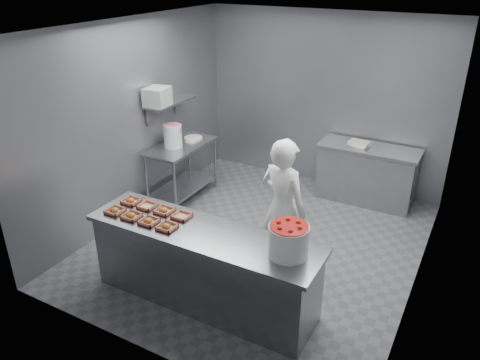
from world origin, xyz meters
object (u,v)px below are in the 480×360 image
at_px(strawberry_tub, 288,239).
at_px(appliance, 157,97).
at_px(back_counter, 366,174).
at_px(worker, 283,209).
at_px(tray_6, 164,210).
at_px(glaze_bucket, 173,135).
at_px(tray_4, 131,201).
at_px(tray_7, 182,216).
at_px(tray_5, 147,206).
at_px(tray_3, 167,227).
at_px(service_counter, 204,267).
at_px(tray_1, 131,216).
at_px(prep_table, 182,163).
at_px(tray_2, 149,221).
at_px(tray_0, 115,211).

height_order(strawberry_tub, appliance, appliance).
xyz_separation_m(back_counter, worker, (-0.39, -2.33, 0.41)).
relative_size(back_counter, appliance, 4.31).
distance_m(tray_6, glaze_bucket, 2.04).
height_order(tray_4, tray_6, same).
bearing_deg(strawberry_tub, tray_7, 175.75).
distance_m(tray_5, glaze_bucket, 1.92).
bearing_deg(appliance, tray_3, -59.13).
bearing_deg(service_counter, appliance, 137.29).
bearing_deg(service_counter, tray_3, -159.31).
xyz_separation_m(strawberry_tub, appliance, (-2.77, 1.64, 0.62)).
relative_size(tray_1, tray_7, 1.00).
relative_size(tray_3, tray_7, 1.00).
bearing_deg(tray_1, tray_6, 48.19).
relative_size(tray_1, strawberry_tub, 0.48).
height_order(prep_table, tray_3, tray_3).
bearing_deg(strawberry_tub, service_counter, -177.75).
bearing_deg(prep_table, tray_2, -63.15).
distance_m(tray_0, tray_4, 0.27).
distance_m(tray_0, tray_2, 0.48).
bearing_deg(tray_6, worker, 35.61).
bearing_deg(tray_3, tray_7, 89.35).
height_order(tray_4, worker, worker).
distance_m(prep_table, back_counter, 2.87).
bearing_deg(tray_5, tray_2, -48.55).
height_order(tray_3, tray_6, same).
distance_m(back_counter, appliance, 3.38).
bearing_deg(glaze_bucket, service_counter, -47.07).
bearing_deg(service_counter, tray_4, 172.89).
bearing_deg(glaze_bucket, tray_1, -66.12).
bearing_deg(tray_7, tray_6, -180.00).
height_order(tray_3, appliance, appliance).
height_order(back_counter, tray_4, tray_4).
height_order(service_counter, tray_5, tray_5).
bearing_deg(tray_6, tray_3, -48.19).
bearing_deg(tray_3, tray_5, 150.64).
bearing_deg(tray_3, tray_2, 180.00).
height_order(tray_2, tray_4, same).
xyz_separation_m(tray_5, strawberry_tub, (1.78, -0.10, 0.15)).
height_order(tray_0, tray_4, same).
bearing_deg(appliance, glaze_bucket, 45.90).
height_order(back_counter, tray_0, tray_0).
height_order(tray_2, appliance, appliance).
bearing_deg(worker, tray_7, 57.27).
relative_size(tray_2, tray_5, 1.00).
xyz_separation_m(tray_1, tray_7, (0.48, 0.27, -0.00)).
bearing_deg(tray_0, tray_1, 0.00).
relative_size(prep_table, tray_0, 6.40).
height_order(tray_1, tray_7, tray_1).
height_order(tray_6, glaze_bucket, glaze_bucket).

